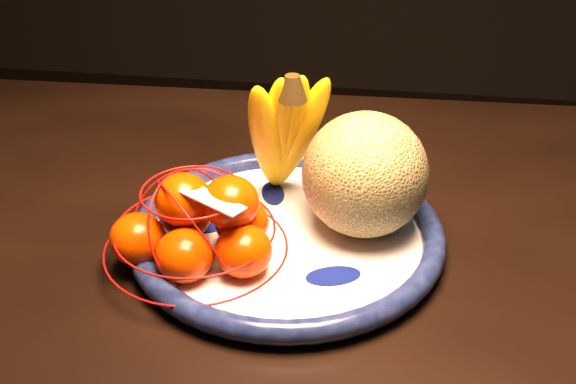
# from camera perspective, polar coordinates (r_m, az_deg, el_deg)

# --- Properties ---
(dining_table) EXTENTS (1.56, 0.97, 0.77)m
(dining_table) POSITION_cam_1_polar(r_m,az_deg,el_deg) (0.94, 1.47, -8.34)
(dining_table) COLOR black
(dining_table) RESTS_ON ground
(fruit_bowl) EXTENTS (0.39, 0.39, 0.03)m
(fruit_bowl) POSITION_cam_1_polar(r_m,az_deg,el_deg) (0.89, -0.10, -3.35)
(fruit_bowl) COLOR white
(fruit_bowl) RESTS_ON dining_table
(cantaloupe) EXTENTS (0.15, 0.15, 0.15)m
(cantaloupe) POSITION_cam_1_polar(r_m,az_deg,el_deg) (0.87, 6.10, 1.38)
(cantaloupe) COLOR olive
(cantaloupe) RESTS_ON fruit_bowl
(banana_bunch) EXTENTS (0.12, 0.13, 0.21)m
(banana_bunch) POSITION_cam_1_polar(r_m,az_deg,el_deg) (0.91, -0.37, 5.02)
(banana_bunch) COLOR #E7C600
(banana_bunch) RESTS_ON fruit_bowl
(mandarin_bag) EXTENTS (0.25, 0.25, 0.14)m
(mandarin_bag) POSITION_cam_1_polar(r_m,az_deg,el_deg) (0.83, -6.99, -2.76)
(mandarin_bag) COLOR #ED3602
(mandarin_bag) RESTS_ON fruit_bowl
(price_tag) EXTENTS (0.08, 0.05, 0.01)m
(price_tag) POSITION_cam_1_polar(r_m,az_deg,el_deg) (0.78, -5.95, -0.63)
(price_tag) COLOR white
(price_tag) RESTS_ON mandarin_bag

